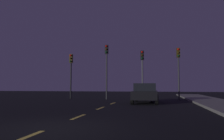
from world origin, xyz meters
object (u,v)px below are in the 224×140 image
(traffic_signal_far_left, at_px, (71,67))
(traffic_signal_center_right, at_px, (142,65))
(car_stopped_ahead, at_px, (145,93))
(traffic_signal_center_left, at_px, (107,61))
(traffic_signal_far_right, at_px, (178,63))

(traffic_signal_far_left, bearing_deg, traffic_signal_center_right, 0.00)
(traffic_signal_far_left, bearing_deg, car_stopped_ahead, -26.98)
(traffic_signal_center_left, relative_size, traffic_signal_center_right, 1.15)
(traffic_signal_center_left, xyz_separation_m, car_stopped_ahead, (3.98, -3.94, -2.99))
(traffic_signal_far_left, height_order, car_stopped_ahead, traffic_signal_far_left)
(traffic_signal_center_left, bearing_deg, traffic_signal_far_left, -179.97)
(traffic_signal_center_left, height_order, car_stopped_ahead, traffic_signal_center_left)
(traffic_signal_center_right, bearing_deg, traffic_signal_far_right, 0.01)
(traffic_signal_center_right, bearing_deg, traffic_signal_center_left, 179.98)
(traffic_signal_far_left, height_order, traffic_signal_far_right, traffic_signal_far_right)
(traffic_signal_center_left, distance_m, traffic_signal_center_right, 3.55)
(traffic_signal_far_left, bearing_deg, traffic_signal_far_right, 0.00)
(traffic_signal_far_left, relative_size, traffic_signal_center_right, 0.97)
(traffic_signal_far_left, xyz_separation_m, traffic_signal_center_right, (7.27, 0.00, 0.09))
(traffic_signal_center_right, relative_size, car_stopped_ahead, 1.08)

